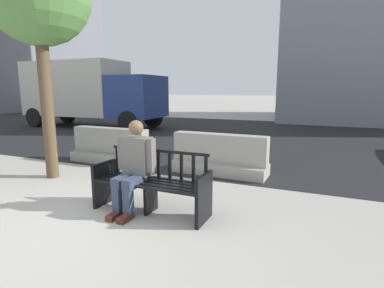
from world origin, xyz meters
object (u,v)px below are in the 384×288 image
Objects in this scene: seated_person at (134,164)px; jersey_barrier_left at (111,148)px; street_bench at (151,185)px; jersey_barrier_centre at (219,158)px; delivery_truck at (89,91)px.

seated_person reaches higher than jersey_barrier_left.
street_bench is at bearing 12.23° from seated_person.
jersey_barrier_centre is at bearing 77.71° from seated_person.
seated_person is at bearing -167.77° from street_bench.
street_bench reaches higher than jersey_barrier_centre.
jersey_barrier_centre is 1.00× the size of jersey_barrier_left.
seated_person is 0.65× the size of jersey_barrier_centre.
jersey_barrier_centre is at bearing 1.53° from jersey_barrier_left.
seated_person is at bearing -45.25° from delivery_truck.
delivery_truck reaches higher than street_bench.
jersey_barrier_left is at bearing 137.93° from street_bench.
seated_person reaches higher than jersey_barrier_centre.
seated_person is at bearing -102.29° from jersey_barrier_centre.
jersey_barrier_left is at bearing 134.23° from seated_person.
delivery_truck is at bearing 135.86° from street_bench.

